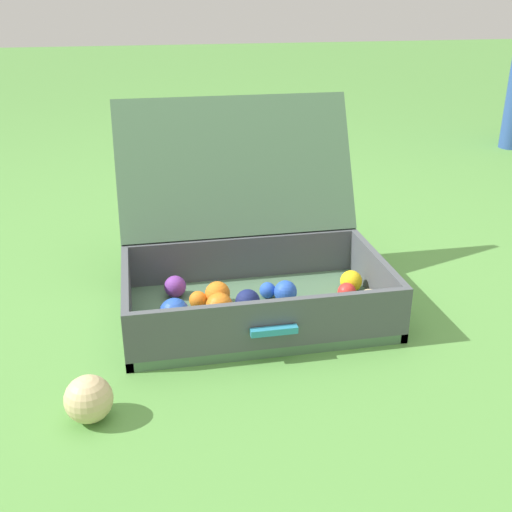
# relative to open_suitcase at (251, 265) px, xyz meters

# --- Properties ---
(ground_plane) EXTENTS (16.00, 16.00, 0.00)m
(ground_plane) POSITION_rel_open_suitcase_xyz_m (-0.06, 0.01, -0.12)
(ground_plane) COLOR #569342
(open_suitcase) EXTENTS (0.68, 0.62, 0.52)m
(open_suitcase) POSITION_rel_open_suitcase_xyz_m (0.00, 0.00, 0.00)
(open_suitcase) COLOR #4C7051
(open_suitcase) RESTS_ON ground
(stray_ball_on_grass) EXTENTS (0.10, 0.10, 0.10)m
(stray_ball_on_grass) POSITION_rel_open_suitcase_xyz_m (-0.41, -0.42, -0.07)
(stray_ball_on_grass) COLOR #D1B784
(stray_ball_on_grass) RESTS_ON ground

